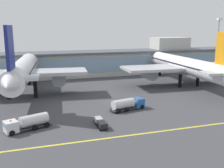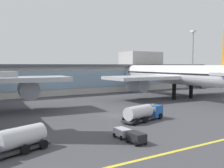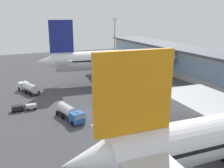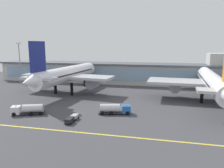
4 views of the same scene
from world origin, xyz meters
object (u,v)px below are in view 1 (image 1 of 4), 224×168
fuel_tanker_truck (129,104)px  apron_light_mast_centre (218,38)px  baggage_tug_near (101,123)px  airliner_near_left (22,71)px  airliner_near_right (184,66)px  service_truck_far (26,123)px

fuel_tanker_truck → apron_light_mast_centre: apron_light_mast_centre is taller
baggage_tug_near → fuel_tanker_truck: bearing=132.9°
fuel_tanker_truck → baggage_tug_near: (-9.61, -8.82, -0.72)m
airliner_near_left → airliner_near_right: size_ratio=0.86×
airliner_near_left → service_truck_far: (0.54, -28.40, -6.01)m
airliner_near_left → apron_light_mast_centre: (79.61, 14.59, 7.98)m
airliner_near_right → apron_light_mast_centre: 31.24m
airliner_near_left → apron_light_mast_centre: 81.33m
service_truck_far → apron_light_mast_centre: 91.08m
airliner_near_right → service_truck_far: bearing=119.8°
apron_light_mast_centre → airliner_near_left: bearing=-169.6°
fuel_tanker_truck → service_truck_far: (-24.19, -6.26, 0.00)m
service_truck_far → airliner_near_right: bearing=-172.7°
fuel_tanker_truck → service_truck_far: same height
fuel_tanker_truck → apron_light_mast_centre: (54.88, 36.73, 13.98)m
fuel_tanker_truck → baggage_tug_near: size_ratio=1.67×
airliner_near_right → apron_light_mast_centre: size_ratio=2.49×
fuel_tanker_truck → baggage_tug_near: bearing=-151.2°
airliner_near_right → baggage_tug_near: airliner_near_right is taller
airliner_near_right → fuel_tanker_truck: (-29.13, -21.27, -5.37)m
service_truck_far → fuel_tanker_truck: bearing=174.5°
baggage_tug_near → apron_light_mast_centre: (64.49, 45.55, 14.70)m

